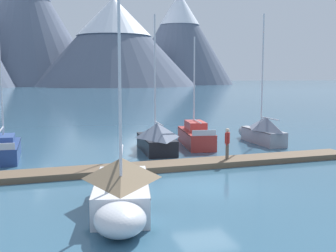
{
  "coord_description": "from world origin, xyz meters",
  "views": [
    {
      "loc": [
        -6.52,
        -16.97,
        4.86
      ],
      "look_at": [
        0.0,
        6.0,
        2.0
      ],
      "focal_mm": 45.22,
      "sensor_mm": 36.0,
      "label": 1
    }
  ],
  "objects": [
    {
      "name": "mountain_shoulder_ridge",
      "position": [
        24.09,
        183.04,
        21.3
      ],
      "size": [
        76.7,
        76.7,
        40.72
      ],
      "color": "slate",
      "rests_on": "ground"
    },
    {
      "name": "person_on_dock",
      "position": [
        2.87,
        4.19,
        1.26
      ],
      "size": [
        0.39,
        0.51,
        1.69
      ],
      "color": "brown",
      "rests_on": "dock"
    },
    {
      "name": "sailboat_far_berth",
      "position": [
        8.27,
        10.34,
        0.92
      ],
      "size": [
        1.59,
        5.74,
        9.18
      ],
      "color": "#93939E",
      "rests_on": "ground"
    },
    {
      "name": "mountain_central_massif",
      "position": [
        -16.78,
        207.67,
        32.6
      ],
      "size": [
        73.64,
        73.64,
        63.44
      ],
      "color": "slate",
      "rests_on": "ground"
    },
    {
      "name": "sailboat_second_berth",
      "position": [
        -4.09,
        -2.27,
        0.84
      ],
      "size": [
        2.98,
        6.44,
        7.56
      ],
      "color": "silver",
      "rests_on": "ground"
    },
    {
      "name": "dock",
      "position": [
        0.0,
        4.0,
        0.14
      ],
      "size": [
        21.0,
        2.88,
        0.3
      ],
      "color": "brown",
      "rests_on": "ground"
    },
    {
      "name": "sailboat_nearest_berth",
      "position": [
        -9.14,
        9.63,
        0.58
      ],
      "size": [
        1.86,
        6.22,
        8.35
      ],
      "color": "navy",
      "rests_on": "ground"
    },
    {
      "name": "ground_plane",
      "position": [
        0.0,
        0.0,
        0.0
      ],
      "size": [
        700.0,
        700.0,
        0.0
      ],
      "primitive_type": "plane",
      "color": "#335B75"
    },
    {
      "name": "mooring_buoy_inner_mooring",
      "position": [
        -3.93,
        1.75,
        0.26
      ],
      "size": [
        0.52,
        0.52,
        0.6
      ],
      "color": "red",
      "rests_on": "ground"
    },
    {
      "name": "mountain_east_summit",
      "position": [
        64.28,
        209.2,
        25.66
      ],
      "size": [
        59.38,
        59.38,
        49.86
      ],
      "color": "slate",
      "rests_on": "ground"
    },
    {
      "name": "sailboat_mid_dock_starboard",
      "position": [
        3.35,
        10.99,
        0.67
      ],
      "size": [
        2.51,
        6.76,
        7.52
      ],
      "color": "#B2332D",
      "rests_on": "ground"
    },
    {
      "name": "sailboat_mid_dock_port",
      "position": [
        0.08,
        9.22,
        0.88
      ],
      "size": [
        2.25,
        5.99,
        8.69
      ],
      "color": "black",
      "rests_on": "ground"
    }
  ]
}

